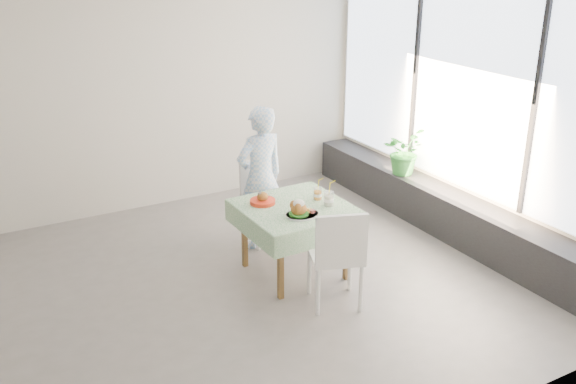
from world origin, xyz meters
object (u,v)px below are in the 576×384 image
chair_near (335,275)px  potted_plant (404,151)px  chair_far (265,217)px  juice_cup_orange (318,194)px  main_dish (300,211)px  diner (260,178)px  cafe_table (295,232)px

chair_near → potted_plant: bearing=37.2°
chair_near → potted_plant: (1.96, 1.49, 0.48)m
chair_far → juice_cup_orange: (0.20, -0.81, 0.52)m
chair_near → juice_cup_orange: (0.26, 0.75, 0.50)m
chair_near → main_dish: (-0.11, 0.47, 0.49)m
chair_far → juice_cup_orange: size_ratio=3.55×
diner → juice_cup_orange: diner is taller
chair_far → chair_near: 1.56m
cafe_table → potted_plant: size_ratio=1.83×
chair_near → main_dish: size_ratio=2.92×
chair_far → main_dish: same height
diner → chair_near: bearing=83.7°
chair_near → potted_plant: size_ratio=1.72×
chair_far → main_dish: (-0.17, -1.09, 0.52)m
potted_plant → chair_near: bearing=-142.8°
main_dish → potted_plant: size_ratio=0.59×
chair_near → main_dish: 0.69m
juice_cup_orange → potted_plant: bearing=23.5°
potted_plant → juice_cup_orange: bearing=-156.5°
cafe_table → diner: 0.84m
cafe_table → juice_cup_orange: (0.29, 0.04, 0.34)m
chair_far → potted_plant: potted_plant is taller
chair_far → chair_near: (-0.07, -1.56, 0.02)m
chair_far → potted_plant: size_ratio=1.59×
main_dish → cafe_table: bearing=72.3°
cafe_table → potted_plant: potted_plant is taller
chair_far → juice_cup_orange: 0.98m
chair_near → main_dish: chair_near is taller
cafe_table → chair_near: (0.03, -0.71, -0.16)m
cafe_table → chair_far: (0.09, 0.84, -0.18)m
chair_far → diner: size_ratio=0.57×
cafe_table → diner: bearing=89.7°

